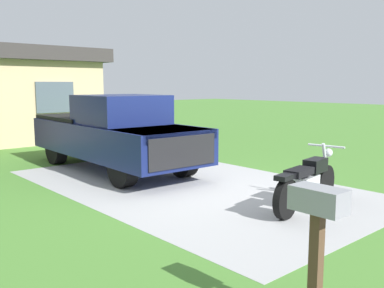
% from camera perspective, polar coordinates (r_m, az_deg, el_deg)
% --- Properties ---
extents(ground_plane, '(80.00, 80.00, 0.00)m').
position_cam_1_polar(ground_plane, '(9.23, -0.37, -5.53)').
color(ground_plane, '#4A8131').
extents(driveway_pad, '(4.84, 8.04, 0.01)m').
position_cam_1_polar(driveway_pad, '(9.23, -0.37, -5.51)').
color(driveway_pad, '#A9A9A9').
rests_on(driveway_pad, ground).
extents(motorcycle, '(2.20, 0.72, 1.09)m').
position_cam_1_polar(motorcycle, '(7.72, 15.15, -4.90)').
color(motorcycle, black).
rests_on(motorcycle, ground).
extents(pickup_truck, '(2.15, 5.68, 1.90)m').
position_cam_1_polar(pickup_truck, '(10.99, -10.56, 1.55)').
color(pickup_truck, black).
rests_on(pickup_truck, ground).
extents(mailbox, '(0.26, 0.48, 1.26)m').
position_cam_1_polar(mailbox, '(3.99, 16.45, -9.51)').
color(mailbox, '#4C3823').
rests_on(mailbox, ground).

